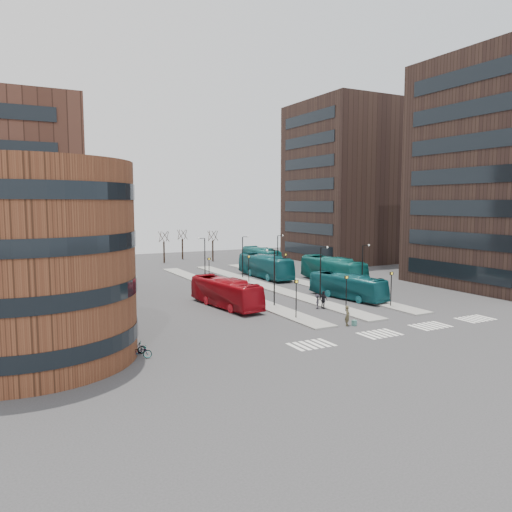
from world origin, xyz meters
name	(u,v)px	position (x,y,z in m)	size (l,w,h in m)	color
ground	(424,344)	(0.00, 0.00, 0.00)	(160.00, 160.00, 0.00)	#2F2F32
island_left	(224,289)	(-4.00, 30.00, 0.07)	(2.50, 45.00, 0.15)	gray
island_mid	(265,286)	(2.00, 30.00, 0.07)	(2.50, 45.00, 0.15)	gray
island_right	(302,282)	(8.00, 30.00, 0.07)	(2.50, 45.00, 0.15)	gray
suitcase	(354,323)	(-1.11, 7.28, 0.26)	(0.41, 0.33, 0.51)	#1C2F9C
red_bus	(226,293)	(-8.10, 20.29, 1.56)	(2.62, 11.18, 3.11)	#A30C16
teal_bus_a	(347,286)	(6.44, 18.00, 1.45)	(2.44, 10.43, 2.91)	#12545C
teal_bus_b	(265,266)	(5.81, 36.88, 1.74)	(2.92, 12.50, 3.48)	#135962
teal_bus_c	(333,270)	(11.90, 28.31, 1.80)	(3.03, 12.95, 3.61)	#146562
teal_bus_d	(261,257)	(11.57, 48.99, 1.67)	(2.80, 11.96, 3.33)	#146465
traveller	(347,316)	(-1.66, 7.59, 0.93)	(0.68, 0.45, 1.86)	#49422C
commuter_a	(243,303)	(-7.23, 17.83, 0.82)	(0.80, 0.62, 1.64)	black
commuter_b	(323,300)	(0.70, 14.67, 0.94)	(1.10, 0.46, 1.88)	black
commuter_c	(317,301)	(0.16, 15.07, 0.77)	(1.00, 0.57, 1.55)	black
bicycle_near	(139,352)	(-21.00, 6.75, 0.48)	(0.64, 1.84, 0.96)	gray
bicycle_mid	(135,348)	(-21.00, 7.90, 0.45)	(0.42, 1.50, 0.90)	gray
bicycle_far	(134,348)	(-21.00, 8.15, 0.46)	(0.61, 1.74, 0.92)	gray
crosswalk_stripes	(404,330)	(1.75, 4.00, 0.01)	(22.35, 2.40, 0.01)	silver
round_building	(25,263)	(-28.00, 10.00, 6.99)	(15.16, 15.16, 14.00)	brown
tower_near	(511,174)	(31.98, 16.00, 15.00)	(20.12, 20.00, 30.00)	#32221C
tower_far	(351,183)	(31.98, 50.00, 15.00)	(20.12, 20.00, 30.00)	#32221C
sign_poles	(290,275)	(1.60, 23.00, 2.41)	(12.45, 22.12, 3.65)	black
lamp_posts	(277,261)	(2.64, 28.00, 3.58)	(14.04, 20.24, 6.12)	black
bare_trees	(187,247)	(2.67, 62.67, 2.72)	(10.97, 8.14, 5.90)	black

